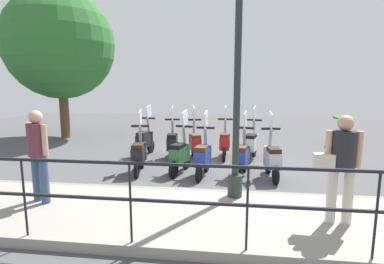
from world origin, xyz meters
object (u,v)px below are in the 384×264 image
Objects in this scene: lamp_post_near at (237,80)px; scooter_far_3 at (172,143)px; scooter_far_2 at (195,143)px; pedestrian_with_bag at (341,161)px; scooter_near_2 at (203,156)px; scooter_far_1 at (225,142)px; scooter_near_4 at (139,154)px; scooter_far_4 at (145,140)px; scooter_near_0 at (272,158)px; scooter_far_0 at (252,143)px; potted_palm at (342,133)px; tree_large at (60,45)px; scooter_near_1 at (242,157)px; scooter_near_3 at (180,154)px; pedestrian_distant at (38,149)px.

scooter_far_3 is at bearing 29.15° from lamp_post_near.
lamp_post_near is 3.82m from scooter_far_2.
pedestrian_with_bag is (-0.89, -1.47, -1.16)m from lamp_post_near.
scooter_near_2 is 1.92m from scooter_far_1.
scooter_far_3 is (4.07, 3.24, -0.60)m from pedestrian_with_bag.
scooter_near_2 is at bearing 46.44° from pedestrian_with_bag.
scooter_far_4 is (1.76, 0.36, 0.00)m from scooter_near_4.
lamp_post_near reaches higher than scooter_far_1.
scooter_far_2 is at bearing -89.15° from scooter_far_4.
scooter_near_0 and scooter_far_0 have the same top height.
pedestrian_with_bag reaches higher than scooter_near_0.
scooter_far_0 is at bearing 6.65° from scooter_near_0.
potted_palm is at bearing -38.26° from scooter_far_0.
scooter_far_2 is 0.67m from scooter_far_3.
scooter_far_0 is 1.00× the size of scooter_far_1.
scooter_far_3 is 1.00× the size of scooter_far_4.
lamp_post_near is at bearing -134.11° from scooter_near_4.
scooter_near_2 is at bearing -126.83° from tree_large.
scooter_far_0 is (1.67, -0.34, 0.00)m from scooter_near_1.
pedestrian_with_bag is 1.03× the size of scooter_far_4.
scooter_near_4 is (-4.47, -4.50, -3.22)m from tree_large.
pedestrian_with_bag is at bearing -152.72° from scooter_far_0.
lamp_post_near is at bearing -130.55° from scooter_near_3.
scooter_near_4 is at bearing 84.57° from scooter_near_0.
scooter_near_3 is at bearing 99.31° from scooter_near_1.
scooter_near_3 is (-4.37, -5.50, -3.22)m from tree_large.
scooter_near_3 is at bearing 79.73° from scooter_near_2.
scooter_near_3 is 1.01m from scooter_near_4.
potted_palm is 7.49m from scooter_near_4.
pedestrian_distant reaches higher than scooter_far_1.
scooter_near_4 is 1.00× the size of scooter_far_1.
scooter_near_0 and scooter_far_3 have the same top height.
pedestrian_distant reaches higher than scooter_far_3.
lamp_post_near reaches higher than scooter_near_0.
pedestrian_with_bag is 1.03× the size of scooter_far_2.
scooter_near_3 and scooter_far_4 have the same top height.
scooter_near_2 is at bearing 159.48° from scooter_far_0.
scooter_near_2 is (1.59, 0.73, -1.76)m from lamp_post_near.
scooter_far_3 is at bearing 43.45° from pedestrian_with_bag.
scooter_near_1 is 1.99m from scooter_far_2.
potted_palm is at bearing -75.85° from scooter_far_2.
scooter_near_4 is at bearing 54.09° from lamp_post_near.
scooter_far_4 is (-2.71, -4.14, -3.22)m from tree_large.
scooter_far_0 is (1.74, 0.34, 0.00)m from scooter_near_0.
scooter_far_1 is (1.76, 0.44, 0.00)m from scooter_near_1.
pedestrian_distant is at bearing 151.18° from scooter_far_0.
potted_palm is at bearing -39.72° from scooter_near_0.
lamp_post_near is 3.04× the size of scooter_near_1.
scooter_near_1 is at bearing -165.09° from scooter_far_1.
scooter_near_1 is (0.07, 0.69, 0.00)m from scooter_near_0.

